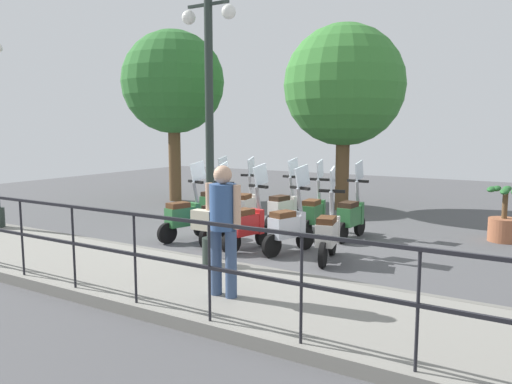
{
  "coord_description": "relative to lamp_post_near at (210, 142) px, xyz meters",
  "views": [
    {
      "loc": [
        -8.27,
        -4.64,
        2.18
      ],
      "look_at": [
        0.2,
        0.5,
        0.9
      ],
      "focal_mm": 35.0,
      "sensor_mm": 36.0,
      "label": 1
    }
  ],
  "objects": [
    {
      "name": "scooter_far_1",
      "position": [
        3.19,
        -0.22,
        -1.49
      ],
      "size": [
        1.23,
        0.44,
        1.54
      ],
      "rotation": [
        0.0,
        0.0,
        0.09
      ],
      "color": "black",
      "rests_on": "ground_plane"
    },
    {
      "name": "scooter_far_0",
      "position": [
        3.31,
        -0.96,
        -1.49
      ],
      "size": [
        1.23,
        0.44,
        1.54
      ],
      "rotation": [
        0.0,
        0.0,
        -0.06
      ],
      "color": "black",
      "rests_on": "ground_plane"
    },
    {
      "name": "scooter_near_3",
      "position": [
        1.67,
        1.09,
        -1.49
      ],
      "size": [
        1.23,
        0.44,
        1.54
      ],
      "rotation": [
        0.0,
        0.0,
        0.12
      ],
      "color": "black",
      "rests_on": "ground_plane"
    },
    {
      "name": "lamp_post_near",
      "position": [
        0.0,
        0.0,
        0.0
      ],
      "size": [
        0.26,
        0.9,
        4.12
      ],
      "color": "#232D28",
      "rests_on": "promenade_walkway"
    },
    {
      "name": "scooter_near_4",
      "position": [
        1.54,
        1.77,
        -1.49
      ],
      "size": [
        1.2,
        0.53,
        1.54
      ],
      "rotation": [
        0.0,
        0.0,
        -0.28
      ],
      "color": "black",
      "rests_on": "ground_plane"
    },
    {
      "name": "promenade_walkway",
      "position": [
        -0.75,
        0.29,
        -1.89
      ],
      "size": [
        2.2,
        20.0,
        0.15
      ],
      "color": "gray",
      "rests_on": "ground_plane"
    },
    {
      "name": "potted_palm",
      "position": [
        4.66,
        -3.54,
        -1.52
      ],
      "size": [
        1.06,
        0.66,
        1.05
      ],
      "color": "#9E5B3D",
      "rests_on": "ground_plane"
    },
    {
      "name": "scooter_far_2",
      "position": [
        3.4,
        0.58,
        -1.49
      ],
      "size": [
        1.23,
        0.47,
        1.54
      ],
      "rotation": [
        0.0,
        0.0,
        -0.16
      ],
      "color": "black",
      "rests_on": "ground_plane"
    },
    {
      "name": "tree_distant",
      "position": [
        6.58,
        0.53,
        1.29
      ],
      "size": [
        3.14,
        3.14,
        4.84
      ],
      "color": "brown",
      "rests_on": "ground_plane"
    },
    {
      "name": "scooter_near_0",
      "position": [
        1.58,
        -1.21,
        -1.49
      ],
      "size": [
        1.22,
        0.5,
        1.54
      ],
      "rotation": [
        0.0,
        0.0,
        0.21
      ],
      "color": "black",
      "rests_on": "ground_plane"
    },
    {
      "name": "scooter_near_1",
      "position": [
        1.69,
        -0.42,
        -1.49
      ],
      "size": [
        1.2,
        0.54,
        1.54
      ],
      "rotation": [
        0.0,
        0.0,
        -0.3
      ],
      "color": "black",
      "rests_on": "ground_plane"
    },
    {
      "name": "ground_plane",
      "position": [
        2.4,
        0.29,
        -1.97
      ],
      "size": [
        28.0,
        28.0,
        0.0
      ],
      "primitive_type": "plane",
      "color": "#4C4C4F"
    },
    {
      "name": "fence_railing",
      "position": [
        -1.8,
        0.29,
        -1.08
      ],
      "size": [
        0.04,
        16.03,
        1.07
      ],
      "color": "black",
      "rests_on": "promenade_walkway"
    },
    {
      "name": "tree_large",
      "position": [
        5.58,
        5.44,
        1.51
      ],
      "size": [
        2.99,
        2.99,
        5.0
      ],
      "color": "brown",
      "rests_on": "ground_plane"
    },
    {
      "name": "scooter_far_3",
      "position": [
        3.2,
        1.43,
        -1.49
      ],
      "size": [
        1.23,
        0.47,
        1.54
      ],
      "rotation": [
        0.0,
        0.0,
        0.16
      ],
      "color": "black",
      "rests_on": "ground_plane"
    },
    {
      "name": "scooter_near_2",
      "position": [
        1.52,
        0.31,
        -1.49
      ],
      "size": [
        1.22,
        0.5,
        1.54
      ],
      "rotation": [
        0.0,
        0.0,
        -0.22
      ],
      "color": "black",
      "rests_on": "ground_plane"
    },
    {
      "name": "scooter_far_4",
      "position": [
        3.24,
        2.28,
        -1.49
      ],
      "size": [
        1.23,
        0.44,
        1.54
      ],
      "rotation": [
        0.0,
        0.0,
        -0.03
      ],
      "color": "black",
      "rests_on": "ground_plane"
    },
    {
      "name": "pedestrian_with_bag",
      "position": [
        -1.08,
        -0.96,
        -0.89
      ],
      "size": [
        0.32,
        0.65,
        1.59
      ],
      "rotation": [
        0.0,
        0.0,
        0.0
      ],
      "color": "#384C70",
      "rests_on": "promenade_walkway"
    }
  ]
}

